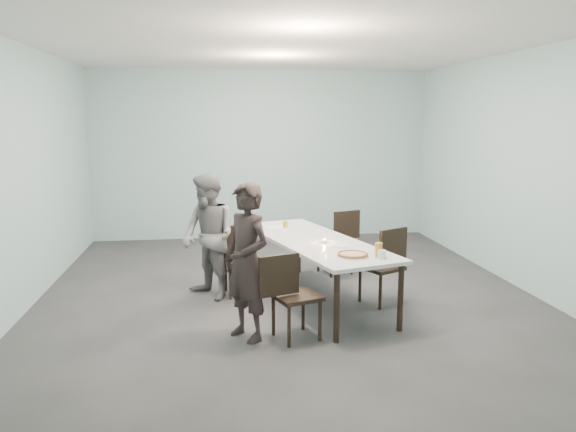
{
  "coord_description": "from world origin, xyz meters",
  "views": [
    {
      "loc": [
        -0.89,
        -6.59,
        2.15
      ],
      "look_at": [
        0.0,
        -0.05,
        1.0
      ],
      "focal_mm": 35.0,
      "sensor_mm": 36.0,
      "label": 1
    }
  ],
  "objects": [
    {
      "name": "ground",
      "position": [
        0.0,
        0.0,
        0.0
      ],
      "size": [
        7.0,
        7.0,
        0.0
      ],
      "primitive_type": "plane",
      "color": "#333335",
      "rests_on": "ground"
    },
    {
      "name": "room_shell",
      "position": [
        0.0,
        0.0,
        2.03
      ],
      "size": [
        6.02,
        7.02,
        3.01
      ],
      "color": "#A2C8CC",
      "rests_on": "ground"
    },
    {
      "name": "table",
      "position": [
        0.29,
        -0.25,
        0.69
      ],
      "size": [
        1.59,
        2.75,
        0.75
      ],
      "rotation": [
        0.0,
        0.0,
        0.28
      ],
      "color": "white",
      "rests_on": "ground"
    },
    {
      "name": "chair_near_left",
      "position": [
        -0.17,
        -1.39,
        0.5
      ],
      "size": [
        0.65,
        0.54,
        0.87
      ],
      "rotation": [
        0.0,
        0.0,
        0.34
      ],
      "color": "black",
      "rests_on": "ground"
    },
    {
      "name": "chair_far_left",
      "position": [
        -0.64,
        0.11,
        0.5
      ],
      "size": [
        0.63,
        0.47,
        0.87
      ],
      "rotation": [
        0.0,
        0.0,
        0.12
      ],
      "color": "black",
      "rests_on": "ground"
    },
    {
      "name": "chair_near_right",
      "position": [
        1.12,
        -0.39,
        0.5
      ],
      "size": [
        0.65,
        0.57,
        0.87
      ],
      "rotation": [
        0.0,
        0.0,
        3.62
      ],
      "color": "black",
      "rests_on": "ground"
    },
    {
      "name": "chair_far_right",
      "position": [
        0.87,
        0.95,
        0.5
      ],
      "size": [
        0.65,
        0.54,
        0.87
      ],
      "rotation": [
        0.0,
        0.0,
        3.5
      ],
      "color": "black",
      "rests_on": "ground"
    },
    {
      "name": "diner_near",
      "position": [
        -0.57,
        -1.29,
        0.78
      ],
      "size": [
        0.64,
        0.68,
        1.55
      ],
      "primitive_type": "imported",
      "rotation": [
        0.0,
        0.0,
        -0.93
      ],
      "color": "black",
      "rests_on": "ground"
    },
    {
      "name": "diner_far",
      "position": [
        -0.95,
        0.04,
        0.76
      ],
      "size": [
        0.89,
        0.93,
        1.51
      ],
      "primitive_type": "imported",
      "rotation": [
        0.0,
        0.0,
        -0.96
      ],
      "color": "gray",
      "rests_on": "ground"
    },
    {
      "name": "pizza",
      "position": [
        0.52,
        -1.12,
        0.77
      ],
      "size": [
        0.34,
        0.34,
        0.04
      ],
      "color": "white",
      "rests_on": "table"
    },
    {
      "name": "side_plate",
      "position": [
        0.5,
        -0.66,
        0.76
      ],
      "size": [
        0.18,
        0.18,
        0.01
      ],
      "primitive_type": "cylinder",
      "color": "white",
      "rests_on": "table"
    },
    {
      "name": "beer_glass",
      "position": [
        0.78,
        -1.18,
        0.82
      ],
      "size": [
        0.08,
        0.08,
        0.15
      ],
      "primitive_type": "cylinder",
      "color": "#B98328",
      "rests_on": "table"
    },
    {
      "name": "water_tumbler",
      "position": [
        0.8,
        -1.24,
        0.8
      ],
      "size": [
        0.08,
        0.08,
        0.09
      ],
      "primitive_type": "cylinder",
      "color": "silver",
      "rests_on": "table"
    },
    {
      "name": "tealight",
      "position": [
        0.36,
        -0.45,
        0.77
      ],
      "size": [
        0.06,
        0.06,
        0.05
      ],
      "color": "silver",
      "rests_on": "table"
    },
    {
      "name": "amber_tumbler",
      "position": [
        0.04,
        0.51,
        0.79
      ],
      "size": [
        0.07,
        0.07,
        0.08
      ],
      "primitive_type": "cylinder",
      "color": "#B98328",
      "rests_on": "table"
    },
    {
      "name": "menu",
      "position": [
        -0.07,
        0.54,
        0.75
      ],
      "size": [
        0.35,
        0.3,
        0.01
      ],
      "primitive_type": "cube",
      "rotation": [
        0.0,
        0.0,
        0.28
      ],
      "color": "silver",
      "rests_on": "table"
    }
  ]
}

